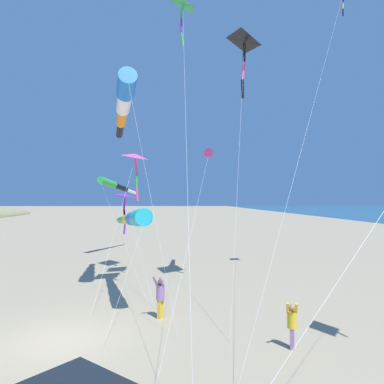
% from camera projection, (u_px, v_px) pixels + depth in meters
% --- Properties ---
extents(ground_plane, '(600.00, 600.00, 0.00)m').
position_uv_depth(ground_plane, '(60.00, 340.00, 11.56)').
color(ground_plane, tan).
extents(person_adult_flyer, '(0.56, 0.61, 1.71)m').
position_uv_depth(person_adult_flyer, '(160.00, 295.00, 13.69)').
color(person_adult_flyer, gold).
rests_on(person_adult_flyer, ground_plane).
extents(person_child_green_jacket, '(0.43, 0.51, 1.52)m').
position_uv_depth(person_child_green_jacket, '(292.00, 322.00, 10.87)').
color(person_child_green_jacket, '#8E6B9E').
rests_on(person_child_green_jacket, ground_plane).
extents(kite_windsock_striped_overhead, '(4.00, 9.73, 10.72)m').
position_uv_depth(kite_windsock_striped_overhead, '(124.00, 101.00, 17.48)').
color(kite_windsock_striped_overhead, blue).
rests_on(kite_windsock_striped_overhead, ground_plane).
extents(kite_windsock_white_trailing, '(5.42, 18.57, 6.69)m').
position_uv_depth(kite_windsock_white_trailing, '(115.00, 185.00, 30.19)').
color(kite_windsock_white_trailing, green).
rests_on(kite_windsock_white_trailing, ground_plane).
extents(kite_windsock_orange_high_right, '(2.54, 15.70, 7.91)m').
position_uv_depth(kite_windsock_orange_high_right, '(208.00, 154.00, 21.08)').
color(kite_windsock_orange_high_right, '#EF4C93').
rests_on(kite_windsock_orange_high_right, ground_plane).
extents(kite_delta_long_streamer_right, '(3.60, 9.84, 5.28)m').
position_uv_depth(kite_delta_long_streamer_right, '(125.00, 197.00, 23.67)').
color(kite_delta_long_streamer_right, purple).
rests_on(kite_delta_long_streamer_right, ground_plane).
extents(kite_delta_purple_drifting, '(2.58, 7.25, 13.35)m').
position_uv_depth(kite_delta_purple_drifting, '(245.00, 41.00, 17.71)').
color(kite_delta_purple_drifting, black).
rests_on(kite_delta_purple_drifting, ground_plane).
extents(kite_delta_magenta_far_left, '(2.02, 5.74, 7.28)m').
position_uv_depth(kite_delta_magenta_far_left, '(136.00, 158.00, 18.19)').
color(kite_delta_magenta_far_left, '#EF4C93').
rests_on(kite_delta_magenta_far_left, ground_plane).
extents(kite_delta_long_streamer_left, '(1.59, 11.85, 14.77)m').
position_uv_depth(kite_delta_long_streamer_left, '(183.00, 4.00, 16.89)').
color(kite_delta_long_streamer_left, green).
rests_on(kite_delta_long_streamer_left, ground_plane).
extents(kite_windsock_rainbow_low_near, '(2.77, 9.46, 4.40)m').
position_uv_depth(kite_windsock_rainbow_low_near, '(133.00, 219.00, 15.82)').
color(kite_windsock_rainbow_low_near, '#1EB7C6').
rests_on(kite_windsock_rainbow_low_near, ground_plane).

